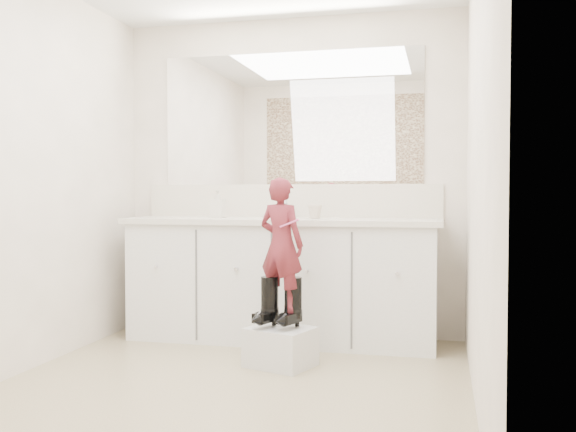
# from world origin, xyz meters

# --- Properties ---
(floor) EXTENTS (3.00, 3.00, 0.00)m
(floor) POSITION_xyz_m (0.00, 0.00, 0.00)
(floor) COLOR #827255
(floor) RESTS_ON ground
(wall_back) EXTENTS (2.60, 0.00, 2.60)m
(wall_back) POSITION_xyz_m (0.00, 1.50, 1.20)
(wall_back) COLOR beige
(wall_back) RESTS_ON floor
(wall_front) EXTENTS (2.60, 0.00, 2.60)m
(wall_front) POSITION_xyz_m (0.00, -1.50, 1.20)
(wall_front) COLOR beige
(wall_front) RESTS_ON floor
(wall_left) EXTENTS (0.00, 3.00, 3.00)m
(wall_left) POSITION_xyz_m (-1.30, 0.00, 1.20)
(wall_left) COLOR beige
(wall_left) RESTS_ON floor
(wall_right) EXTENTS (0.00, 3.00, 3.00)m
(wall_right) POSITION_xyz_m (1.30, 0.00, 1.20)
(wall_right) COLOR beige
(wall_right) RESTS_ON floor
(vanity_cabinet) EXTENTS (2.20, 0.55, 0.85)m
(vanity_cabinet) POSITION_xyz_m (0.00, 1.23, 0.42)
(vanity_cabinet) COLOR silver
(vanity_cabinet) RESTS_ON floor
(countertop) EXTENTS (2.28, 0.58, 0.04)m
(countertop) POSITION_xyz_m (0.00, 1.21, 0.87)
(countertop) COLOR beige
(countertop) RESTS_ON vanity_cabinet
(backsplash) EXTENTS (2.28, 0.03, 0.25)m
(backsplash) POSITION_xyz_m (0.00, 1.49, 1.02)
(backsplash) COLOR beige
(backsplash) RESTS_ON countertop
(mirror) EXTENTS (2.00, 0.02, 1.00)m
(mirror) POSITION_xyz_m (0.00, 1.49, 1.64)
(mirror) COLOR white
(mirror) RESTS_ON wall_back
(dot_panel) EXTENTS (2.00, 0.01, 1.20)m
(dot_panel) POSITION_xyz_m (0.00, -1.49, 1.65)
(dot_panel) COLOR #472819
(dot_panel) RESTS_ON wall_front
(faucet) EXTENTS (0.08, 0.08, 0.10)m
(faucet) POSITION_xyz_m (0.00, 1.38, 0.94)
(faucet) COLOR silver
(faucet) RESTS_ON countertop
(cup) EXTENTS (0.12, 0.12, 0.10)m
(cup) POSITION_xyz_m (0.24, 1.27, 0.94)
(cup) COLOR beige
(cup) RESTS_ON countertop
(soap_bottle) EXTENTS (0.09, 0.10, 0.20)m
(soap_bottle) POSITION_xyz_m (-0.49, 1.22, 0.99)
(soap_bottle) COLOR beige
(soap_bottle) RESTS_ON countertop
(step_stool) EXTENTS (0.46, 0.42, 0.24)m
(step_stool) POSITION_xyz_m (0.16, 0.54, 0.12)
(step_stool) COLOR silver
(step_stool) RESTS_ON floor
(boot_left) EXTENTS (0.18, 0.23, 0.31)m
(boot_left) POSITION_xyz_m (0.09, 0.56, 0.40)
(boot_left) COLOR black
(boot_left) RESTS_ON step_stool
(boot_right) EXTENTS (0.18, 0.23, 0.31)m
(boot_right) POSITION_xyz_m (0.24, 0.56, 0.40)
(boot_right) COLOR black
(boot_right) RESTS_ON step_stool
(toddler) EXTENTS (0.35, 0.29, 0.83)m
(toddler) POSITION_xyz_m (0.16, 0.56, 0.75)
(toddler) COLOR #9F3137
(toddler) RESTS_ON step_stool
(toothbrush) EXTENTS (0.13, 0.06, 0.06)m
(toothbrush) POSITION_xyz_m (0.23, 0.48, 0.89)
(toothbrush) COLOR #E05798
(toothbrush) RESTS_ON toddler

